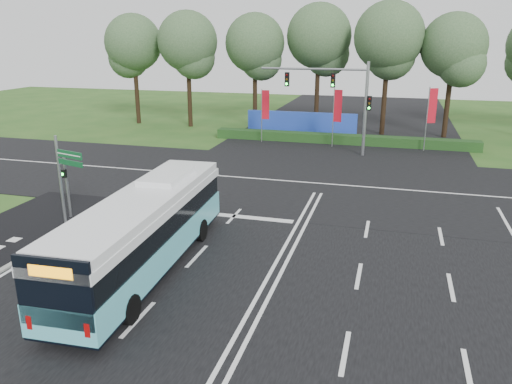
% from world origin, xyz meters
% --- Properties ---
extents(ground, '(120.00, 120.00, 0.00)m').
position_xyz_m(ground, '(0.00, 0.00, 0.00)').
color(ground, '#27531B').
rests_on(ground, ground).
extents(road_main, '(20.00, 120.00, 0.04)m').
position_xyz_m(road_main, '(0.00, 0.00, 0.02)').
color(road_main, black).
rests_on(road_main, ground).
extents(road_cross, '(120.00, 14.00, 0.05)m').
position_xyz_m(road_cross, '(0.00, 12.00, 0.03)').
color(road_cross, black).
rests_on(road_cross, ground).
extents(kerb_strip, '(0.25, 18.00, 0.12)m').
position_xyz_m(kerb_strip, '(-10.10, -3.00, 0.06)').
color(kerb_strip, gray).
rests_on(kerb_strip, ground).
extents(city_bus, '(2.93, 11.60, 3.30)m').
position_xyz_m(city_bus, '(-4.72, -1.62, 1.66)').
color(city_bus, '#5BC7D4').
rests_on(city_bus, ground).
extents(pedestrian_signal, '(0.32, 0.42, 3.42)m').
position_xyz_m(pedestrian_signal, '(-11.21, 2.65, 1.87)').
color(pedestrian_signal, gray).
rests_on(pedestrian_signal, ground).
extents(street_sign, '(1.67, 0.57, 4.43)m').
position_xyz_m(street_sign, '(-10.32, 1.44, 2.76)').
color(street_sign, gray).
rests_on(street_sign, ground).
extents(banner_flag_left, '(0.67, 0.12, 4.54)m').
position_xyz_m(banner_flag_left, '(-6.50, 23.33, 2.96)').
color(banner_flag_left, gray).
rests_on(banner_flag_left, ground).
extents(banner_flag_mid, '(0.70, 0.19, 4.79)m').
position_xyz_m(banner_flag_mid, '(-0.40, 22.89, 3.11)').
color(banner_flag_mid, gray).
rests_on(banner_flag_mid, ground).
extents(banner_flag_right, '(0.70, 0.32, 5.03)m').
position_xyz_m(banner_flag_right, '(6.81, 23.57, 3.26)').
color(banner_flag_right, gray).
rests_on(banner_flag_right, ground).
extents(traffic_light_gantry, '(8.41, 0.28, 7.00)m').
position_xyz_m(traffic_light_gantry, '(0.21, 20.50, 4.66)').
color(traffic_light_gantry, gray).
rests_on(traffic_light_gantry, ground).
extents(hedge, '(22.00, 1.20, 0.80)m').
position_xyz_m(hedge, '(0.00, 24.50, 0.40)').
color(hedge, '#193B15').
rests_on(hedge, ground).
extents(blue_hoarding, '(10.00, 0.30, 2.20)m').
position_xyz_m(blue_hoarding, '(-4.00, 27.00, 1.10)').
color(blue_hoarding, blue).
rests_on(blue_hoarding, ground).
extents(eucalyptus_row, '(53.71, 9.22, 11.82)m').
position_xyz_m(eucalyptus_row, '(2.97, 30.67, 8.34)').
color(eucalyptus_row, black).
rests_on(eucalyptus_row, ground).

